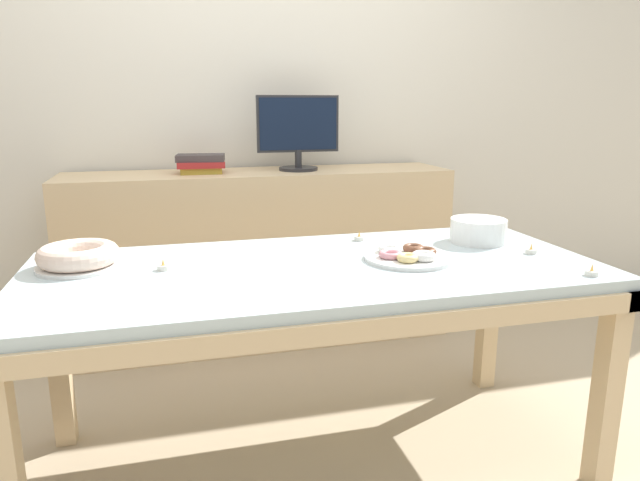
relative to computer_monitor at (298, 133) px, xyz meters
The scene contains 14 objects.
ground_plane 1.60m from the computer_monitor, 100.03° to the right, with size 12.00×12.00×0.00m, color tan.
wall_back 0.42m from the computer_monitor, 123.88° to the left, with size 8.00×0.10×2.60m, color silver.
dining_table 1.25m from the computer_monitor, 100.03° to the right, with size 1.88×0.85×0.73m.
sideboard 0.67m from the computer_monitor, behind, with size 1.96×0.44×0.91m.
computer_monitor is the anchor object (origin of this frame).
book_stack 0.51m from the computer_monitor, behind, with size 0.25×0.18×0.09m.
cake_chocolate_round 1.41m from the computer_monitor, 133.72° to the right, with size 0.26×0.26×0.08m.
pastry_platter 1.23m from the computer_monitor, 84.35° to the right, with size 0.30×0.30×0.04m.
plate_stack 1.15m from the computer_monitor, 64.66° to the right, with size 0.21×0.21×0.09m.
tealight_near_front 1.63m from the computer_monitor, 68.38° to the right, with size 0.04×0.04×0.04m.
tealight_centre 1.37m from the computer_monitor, 64.79° to the right, with size 0.04×0.04×0.04m.
tealight_near_cakes 0.93m from the computer_monitor, 87.03° to the right, with size 0.04×0.04×0.04m.
tealight_left_edge 1.07m from the computer_monitor, 55.77° to the right, with size 0.04×0.04×0.04m.
tealight_right_edge 1.33m from the computer_monitor, 122.35° to the right, with size 0.04×0.04×0.04m.
Camera 1 is at (-0.45, -1.74, 1.25)m, focal length 32.00 mm.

